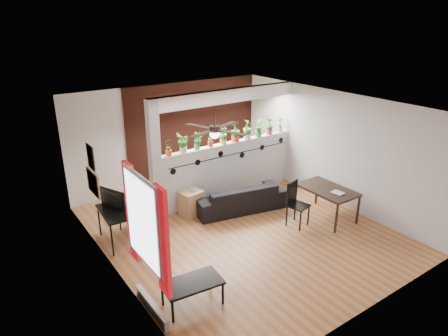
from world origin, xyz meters
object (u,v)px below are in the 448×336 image
Objects in this scene: sofa at (239,197)px; computer_desk at (115,214)px; potted_plant_0 at (168,146)px; potted_plant_8 at (270,126)px; potted_plant_7 at (259,127)px; potted_plant_9 at (280,125)px; cup at (193,189)px; potted_plant_4 at (223,134)px; potted_plant_1 at (183,142)px; potted_plant_3 at (210,138)px; office_chair at (140,211)px; dining_table at (327,192)px; ceiling_fan at (214,131)px; potted_plant_2 at (197,141)px; coffee_table at (192,284)px; potted_plant_6 at (247,129)px; folding_chair at (295,200)px; potted_plant_5 at (235,131)px; cube_shelf at (191,203)px.

computer_desk is (-2.81, 0.20, 0.32)m from sofa.
potted_plant_0 is 2.81m from potted_plant_8.
potted_plant_9 is at bearing 0.00° from potted_plant_7.
potted_plant_0 is 1.07m from cup.
potted_plant_1 is at bearing -180.00° from potted_plant_4.
potted_plant_3 is 2.11m from potted_plant_9.
office_chair is 3.97m from dining_table.
potted_plant_9 is at bearing 6.92° from cup.
potted_plant_9 is (2.81, 0.00, -0.04)m from potted_plant_1.
potted_plant_1 is 1.78m from sofa.
ceiling_fan is at bearing -150.49° from potted_plant_9.
dining_table is (2.28, -1.78, 0.00)m from cup.
potted_plant_2 is at bearing -180.00° from potted_plant_3.
cup is (-0.34, -0.34, -0.94)m from potted_plant_2.
potted_plant_2 is 0.19× the size of sofa.
cup is (-0.98, 0.39, 0.32)m from sofa.
potted_plant_7 is 4.81m from coffee_table.
potted_plant_4 reaches higher than potted_plant_8.
potted_plant_2 is at bearing 180.00° from potted_plant_6.
potted_plant_1 is at bearing 180.00° from potted_plant_8.
potted_plant_7 reaches higher than cup.
cup is 0.13× the size of folding_chair.
computer_desk is (-3.23, -0.53, -0.99)m from potted_plant_5.
computer_desk is at bearing -170.75° from potted_plant_5.
potted_plant_8 is 0.21× the size of sofa.
potted_plant_6 is 0.24× the size of sofa.
cup is (-2.10, -0.34, -0.97)m from potted_plant_7.
potted_plant_0 is 1.40m from potted_plant_4.
potted_plant_7 is 2.53m from cube_shelf.
potted_plant_2 is 0.29× the size of dining_table.
potted_plant_2 is at bearing 44.78° from cup.
ceiling_fan is 9.35× the size of cup.
potted_plant_2 is at bearing 68.14° from ceiling_fan.
computer_desk is at bearing -173.00° from potted_plant_8.
cube_shelf is at bearing -96.96° from potted_plant_1.
cube_shelf is 1.82m from computer_desk.
potted_plant_5 is 0.54× the size of office_chair.
dining_table is at bearing -6.89° from ceiling_fan.
potted_plant_5 is at bearing 0.00° from potted_plant_1.
ceiling_fan is 1.98m from potted_plant_1.
potted_plant_0 is 3.52m from dining_table.
computer_desk is (-1.78, -0.19, 0.34)m from cube_shelf.
potted_plant_9 is 3.14m from cube_shelf.
office_chair is (-1.23, 0.05, -0.20)m from cup.
folding_chair is (0.80, -1.96, -0.98)m from potted_plant_3.
potted_plant_3 is at bearing 0.00° from potted_plant_0.
potted_plant_3 is 0.35m from potted_plant_4.
potted_plant_8 is 0.43× the size of coffee_table.
folding_chair is at bearing -46.58° from potted_plant_0.
cube_shelf is (-1.09, -0.34, -1.30)m from potted_plant_4.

